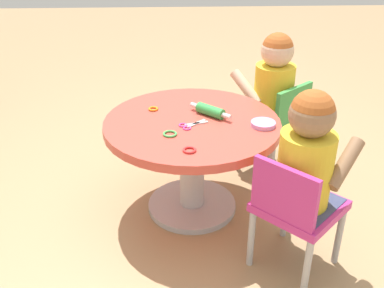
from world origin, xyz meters
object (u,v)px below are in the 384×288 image
(rolling_pin, at_px, (210,111))
(craft_table, at_px, (192,145))
(seated_child_left, at_px, (307,154))
(craft_scissors, at_px, (190,125))
(child_chair_left, at_px, (295,208))
(child_chair_right, at_px, (276,122))
(seated_child_right, at_px, (274,81))

(rolling_pin, bearing_deg, craft_table, 120.26)
(seated_child_left, bearing_deg, craft_scissors, 49.92)
(child_chair_left, xyz_separation_m, seated_child_left, (0.03, -0.03, 0.23))
(seated_child_left, height_order, child_chair_right, seated_child_left)
(seated_child_right, height_order, craft_scissors, seated_child_right)
(seated_child_left, xyz_separation_m, craft_scissors, (0.36, 0.43, -0.04))
(seated_child_left, bearing_deg, child_chair_left, 134.64)
(seated_child_left, distance_m, seated_child_right, 0.79)
(child_chair_left, xyz_separation_m, seated_child_right, (0.82, -0.06, 0.23))
(seated_child_left, height_order, craft_scissors, seated_child_left)
(seated_child_left, xyz_separation_m, seated_child_right, (0.79, -0.03, 0.00))
(craft_table, xyz_separation_m, child_chair_left, (-0.44, -0.39, -0.05))
(child_chair_right, bearing_deg, craft_table, 125.88)
(craft_table, distance_m, rolling_pin, 0.18)
(craft_scissors, bearing_deg, seated_child_left, -130.08)
(seated_child_left, bearing_deg, seated_child_right, -2.54)
(rolling_pin, bearing_deg, seated_child_left, -144.87)
(seated_child_right, distance_m, rolling_pin, 0.49)
(seated_child_left, height_order, rolling_pin, seated_child_left)
(craft_table, height_order, seated_child_left, seated_child_left)
(seated_child_right, relative_size, craft_scissors, 3.60)
(seated_child_right, height_order, rolling_pin, seated_child_right)
(child_chair_right, height_order, seated_child_right, seated_child_right)
(seated_child_right, bearing_deg, child_chair_right, -140.73)
(child_chair_right, relative_size, seated_child_right, 1.05)
(craft_table, xyz_separation_m, seated_child_right, (0.37, -0.45, 0.17))
(child_chair_left, xyz_separation_m, craft_scissors, (0.39, 0.40, 0.18))
(craft_table, bearing_deg, child_chair_left, -138.75)
(craft_table, bearing_deg, seated_child_right, -50.22)
(child_chair_right, distance_m, rolling_pin, 0.53)
(rolling_pin, distance_m, craft_scissors, 0.15)
(craft_table, distance_m, craft_scissors, 0.14)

